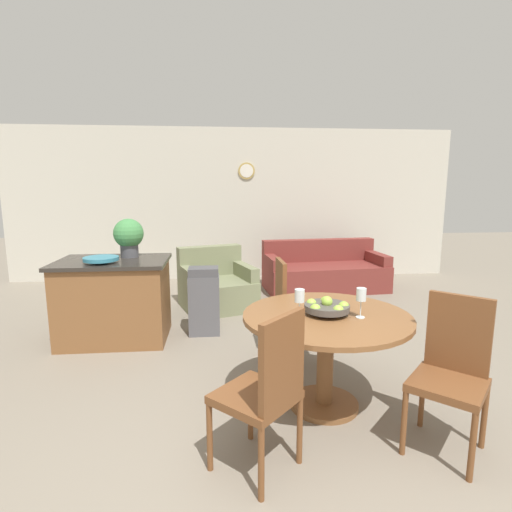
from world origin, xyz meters
The scene contains 14 objects.
wall_back centered at (0.00, 5.52, 1.35)m, with size 8.00×0.09×2.70m.
dining_table centered at (0.49, 1.01, 0.57)m, with size 1.25×1.25×0.74m.
dining_chair_near_left centered at (-0.04, 0.34, 0.54)m, with size 0.59×0.59×0.99m.
dining_chair_near_right centered at (1.17, 0.48, 0.54)m, with size 0.59×0.59×0.99m.
dining_chair_far_side centered at (0.39, 1.86, 0.54)m, with size 0.43×0.43×0.99m.
fruit_bowl centered at (0.49, 1.01, 0.79)m, with size 0.33×0.33×0.14m.
wine_glass_left centered at (0.27, 0.92, 0.90)m, with size 0.07×0.07×0.22m.
wine_glass_right centered at (0.71, 0.91, 0.90)m, with size 0.07×0.07×0.22m.
kitchen_island centered at (-1.44, 2.58, 0.45)m, with size 1.17×0.82×0.89m.
teal_bowl centered at (-1.51, 2.42, 0.94)m, with size 0.35×0.35×0.06m.
potted_plant centered at (-1.29, 2.75, 1.13)m, with size 0.33×0.33×0.43m.
trash_bin centered at (-0.47, 2.66, 0.38)m, with size 0.35×0.25×0.78m.
couch centered at (1.42, 4.52, 0.28)m, with size 2.01×1.08×0.79m.
armchair centered at (-0.34, 3.68, 0.28)m, with size 1.15×1.13×0.83m.
Camera 1 is at (-0.30, -1.77, 1.67)m, focal length 28.00 mm.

